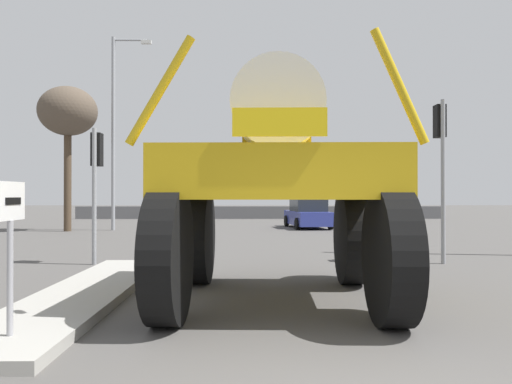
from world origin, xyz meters
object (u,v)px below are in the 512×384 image
at_px(lane_arrow_sign, 11,229).
at_px(oversize_sprayer, 277,186).
at_px(bare_tree_left, 68,113).
at_px(traffic_signal_near_right, 441,144).
at_px(traffic_signal_near_left, 96,165).
at_px(streetlight_far_left, 116,124).
at_px(sedan_ahead, 308,214).

xyz_separation_m(lane_arrow_sign, oversize_sprayer, (3.15, 2.44, 0.54)).
bearing_deg(bare_tree_left, oversize_sprayer, -59.85).
bearing_deg(traffic_signal_near_right, bare_tree_left, 140.47).
distance_m(traffic_signal_near_left, traffic_signal_near_right, 8.78).
height_order(streetlight_far_left, bare_tree_left, streetlight_far_left).
distance_m(lane_arrow_sign, streetlight_far_left, 19.47).
bearing_deg(bare_tree_left, traffic_signal_near_right, -39.53).
bearing_deg(lane_arrow_sign, traffic_signal_near_left, 99.46).
xyz_separation_m(traffic_signal_near_left, traffic_signal_near_right, (8.76, -0.01, 0.54)).
bearing_deg(lane_arrow_sign, bare_tree_left, 108.15).
xyz_separation_m(lane_arrow_sign, traffic_signal_near_left, (-1.15, 6.92, 1.13)).
relative_size(lane_arrow_sign, traffic_signal_near_left, 0.51).
xyz_separation_m(traffic_signal_near_left, bare_tree_left, (-4.77, 11.15, 3.15)).
xyz_separation_m(traffic_signal_near_left, streetlight_far_left, (-2.65, 11.78, 2.73)).
bearing_deg(streetlight_far_left, traffic_signal_near_right, -45.94).
height_order(traffic_signal_near_right, streetlight_far_left, streetlight_far_left).
height_order(oversize_sprayer, sedan_ahead, oversize_sprayer).
height_order(sedan_ahead, streetlight_far_left, streetlight_far_left).
bearing_deg(sedan_ahead, lane_arrow_sign, 157.04).
distance_m(traffic_signal_near_right, bare_tree_left, 17.73).
height_order(lane_arrow_sign, bare_tree_left, bare_tree_left).
xyz_separation_m(oversize_sprayer, streetlight_far_left, (-6.96, 16.25, 3.32)).
bearing_deg(lane_arrow_sign, streetlight_far_left, 101.49).
bearing_deg(oversize_sprayer, traffic_signal_near_left, 45.99).
xyz_separation_m(traffic_signal_near_right, bare_tree_left, (-13.53, 11.16, 2.60)).
bearing_deg(sedan_ahead, oversize_sprayer, 164.57).
bearing_deg(streetlight_far_left, bare_tree_left, -163.60).
bearing_deg(streetlight_far_left, oversize_sprayer, -66.83).
xyz_separation_m(lane_arrow_sign, bare_tree_left, (-5.92, 18.07, 4.28)).
distance_m(oversize_sprayer, sedan_ahead, 18.03).
xyz_separation_m(oversize_sprayer, bare_tree_left, (-9.08, 15.63, 3.74)).
height_order(oversize_sprayer, streetlight_far_left, streetlight_far_left).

